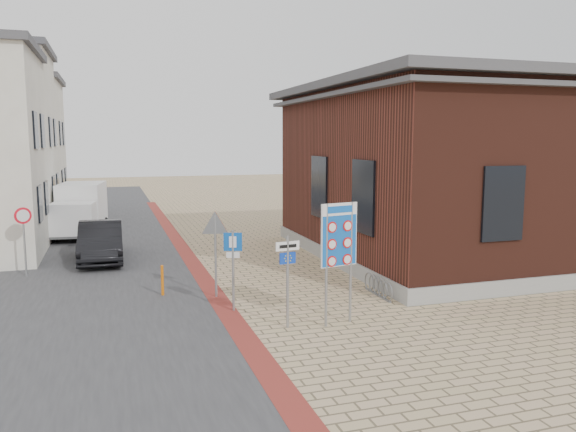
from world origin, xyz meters
TOP-DOWN VIEW (x-y plane):
  - ground at (0.00, 0.00)m, footprint 120.00×120.00m
  - road_strip at (-5.50, 15.00)m, footprint 7.00×60.00m
  - curb_strip at (-2.00, 10.00)m, footprint 0.60×40.00m
  - brick_building at (8.99, 7.00)m, footprint 13.00×13.00m
  - bike_rack at (2.65, 2.20)m, footprint 0.08×1.80m
  - sedan at (-5.30, 9.95)m, footprint 1.63×4.58m
  - box_truck at (-6.28, 16.10)m, footprint 2.53×5.03m
  - border_sign at (0.50, 0.16)m, footprint 1.04×0.28m
  - essen_sign at (-0.80, 0.30)m, footprint 0.62×0.12m
  - parking_sign at (-1.80, 2.00)m, footprint 0.48×0.20m
  - yield_sign at (-2.00, 3.50)m, footprint 0.88×0.31m
  - speed_sign at (-7.72, 8.00)m, footprint 0.53×0.25m
  - bollard at (-3.50, 4.16)m, footprint 0.11×0.11m

SIDE VIEW (x-z plane):
  - ground at x=0.00m, z-range 0.00..0.00m
  - road_strip at x=-5.50m, z-range 0.00..0.02m
  - curb_strip at x=-2.00m, z-range 0.00..0.03m
  - bike_rack at x=2.65m, z-range -0.04..0.56m
  - bollard at x=-3.50m, z-range 0.00..0.93m
  - sedan at x=-5.30m, z-range 0.00..1.50m
  - box_truck at x=-6.28m, z-range 0.04..2.56m
  - parking_sign at x=-1.80m, z-range 0.39..2.63m
  - essen_sign at x=-0.80m, z-range 0.36..2.68m
  - speed_sign at x=-7.72m, z-range 0.41..2.79m
  - yield_sign at x=-2.00m, z-range 0.67..3.21m
  - border_sign at x=0.50m, z-range 0.69..3.79m
  - brick_building at x=8.99m, z-range 0.09..6.89m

